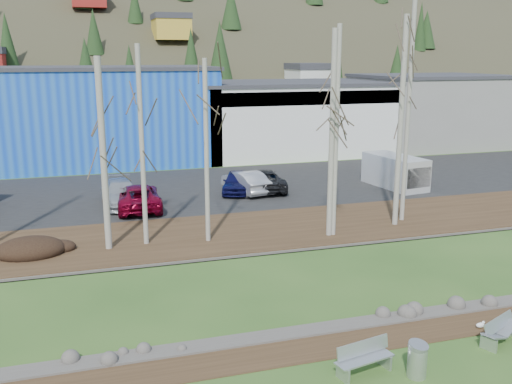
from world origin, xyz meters
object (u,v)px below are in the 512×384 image
object	(u,v)px
car_2	(121,193)
car_3	(237,182)
bench_intact	(364,358)
litter_bin	(417,361)
seagull	(481,325)
car_4	(246,182)
bench_damaged	(500,331)
van_white	(397,172)
car_1	(138,197)
car_5	(263,180)

from	to	relation	value
car_2	car_3	xyz separation A→B (m)	(7.75, 1.08, -0.03)
bench_intact	car_3	distance (m)	22.88
litter_bin	bench_intact	bearing A→B (deg)	154.84
seagull	car_4	distance (m)	21.33
bench_damaged	van_white	world-z (taller)	van_white
bench_intact	car_4	size ratio (longest dim) A/B	0.42
seagull	car_2	world-z (taller)	car_2
bench_damaged	car_1	world-z (taller)	car_1
bench_intact	car_2	distance (m)	22.38
van_white	car_5	bearing A→B (deg)	160.07
bench_intact	car_2	size ratio (longest dim) A/B	0.37
litter_bin	car_4	xyz separation A→B (m)	(1.39, 23.16, 0.41)
seagull	car_1	world-z (taller)	car_1
bench_intact	car_5	xyz separation A→B (m)	(4.16, 22.90, 0.41)
car_4	car_5	bearing A→B (deg)	-176.12
bench_intact	car_1	size ratio (longest dim) A/B	0.36
litter_bin	car_4	world-z (taller)	car_4
bench_damaged	car_5	xyz separation A→B (m)	(-0.97, 22.52, 0.48)
litter_bin	car_3	xyz separation A→B (m)	(0.84, 23.42, 0.38)
bench_intact	car_4	xyz separation A→B (m)	(2.77, 22.51, 0.43)
bench_damaged	van_white	distance (m)	22.27
bench_damaged	car_1	size ratio (longest dim) A/B	0.34
car_3	bench_intact	bearing A→B (deg)	-75.56
litter_bin	car_5	distance (m)	23.71
car_2	litter_bin	bearing A→B (deg)	-76.25
car_3	car_5	world-z (taller)	car_5
car_1	car_3	size ratio (longest dim) A/B	1.27
car_3	van_white	world-z (taller)	van_white
car_4	litter_bin	bearing A→B (deg)	74.81
car_2	van_white	distance (m)	18.96
bench_intact	car_3	world-z (taller)	car_3
seagull	car_4	bearing A→B (deg)	87.63
litter_bin	car_5	world-z (taller)	car_5
car_4	car_5	xyz separation A→B (m)	(1.39, 0.39, -0.02)
car_1	car_4	distance (m)	7.67
bench_intact	bench_damaged	bearing A→B (deg)	-7.42
car_2	car_5	size ratio (longest dim) A/B	0.99
bench_damaged	bench_intact	bearing A→B (deg)	159.88
bench_intact	van_white	size ratio (longest dim) A/B	0.37
bench_intact	car_5	size ratio (longest dim) A/B	0.37
bench_intact	car_2	world-z (taller)	car_2
seagull	car_1	xyz separation A→B (m)	(-9.74, 19.02, 0.74)
car_3	car_2	bearing A→B (deg)	-152.03
bench_intact	car_2	xyz separation A→B (m)	(-5.52, 21.69, 0.43)
seagull	car_2	xyz separation A→B (m)	(-10.67, 20.36, 0.75)
seagull	car_3	distance (m)	21.65
bench_intact	bench_damaged	size ratio (longest dim) A/B	1.05
bench_intact	van_white	distance (m)	24.96
car_5	van_white	xyz separation A→B (m)	(9.26, -1.86, 0.37)
litter_bin	van_white	world-z (taller)	van_white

